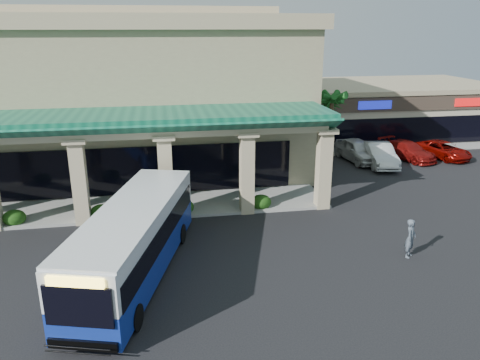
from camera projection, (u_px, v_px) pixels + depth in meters
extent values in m
plane|color=black|center=(236.00, 256.00, 21.79)|extent=(110.00, 110.00, 0.00)
imported|color=#4C5764|center=(411.00, 238.00, 21.46)|extent=(0.78, 0.79, 1.84)
imported|color=silver|center=(358.00, 150.00, 36.87)|extent=(2.54, 5.26, 1.73)
imported|color=silver|center=(379.00, 155.00, 35.69)|extent=(2.58, 5.38, 1.70)
imported|color=maroon|center=(408.00, 150.00, 37.39)|extent=(3.61, 5.36, 1.44)
imported|color=#800904|center=(443.00, 150.00, 37.79)|extent=(3.29, 5.15, 1.32)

